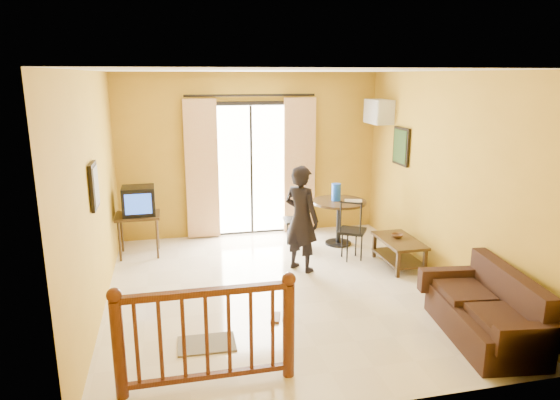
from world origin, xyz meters
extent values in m
plane|color=beige|center=(0.00, 0.00, 0.00)|extent=(5.00, 5.00, 0.00)
plane|color=white|center=(0.00, 0.00, 2.80)|extent=(5.00, 5.00, 0.00)
plane|color=#B78C23|center=(0.00, 2.50, 1.40)|extent=(4.50, 0.00, 4.50)
plane|color=#B78C23|center=(0.00, -2.50, 1.40)|extent=(4.50, 0.00, 4.50)
plane|color=#B78C23|center=(-2.25, 0.00, 1.40)|extent=(0.00, 5.00, 5.00)
plane|color=#B78C23|center=(2.25, 0.00, 1.40)|extent=(0.00, 5.00, 5.00)
cube|color=black|center=(0.00, 2.48, 1.15)|extent=(1.34, 0.03, 2.34)
cube|color=white|center=(0.00, 2.45, 1.15)|extent=(1.20, 0.04, 2.20)
cube|color=black|center=(0.00, 2.43, 1.15)|extent=(0.04, 0.02, 2.20)
cube|color=beige|center=(-0.85, 2.40, 1.20)|extent=(0.55, 0.08, 2.35)
cube|color=beige|center=(0.85, 2.40, 1.20)|extent=(0.55, 0.08, 2.35)
cylinder|color=black|center=(0.00, 2.40, 2.42)|extent=(2.20, 0.04, 0.04)
cube|color=black|center=(-1.90, 1.77, 0.64)|extent=(0.66, 0.55, 0.04)
cylinder|color=black|center=(-2.18, 1.55, 0.32)|extent=(0.04, 0.04, 0.64)
cylinder|color=black|center=(-1.62, 1.55, 0.32)|extent=(0.04, 0.04, 0.64)
cylinder|color=black|center=(-2.18, 1.99, 0.32)|extent=(0.04, 0.04, 0.64)
cylinder|color=black|center=(-1.62, 1.99, 0.32)|extent=(0.04, 0.04, 0.64)
cube|color=black|center=(-1.87, 1.77, 0.88)|extent=(0.49, 0.44, 0.44)
cube|color=blue|center=(-1.87, 1.54, 0.88)|extent=(0.39, 0.02, 0.31)
cube|color=black|center=(-2.22, -0.20, 1.55)|extent=(0.04, 0.42, 0.52)
cube|color=#605C52|center=(-2.19, -0.20, 1.55)|extent=(0.01, 0.34, 0.44)
cylinder|color=black|center=(1.31, 1.57, 0.72)|extent=(0.89, 0.89, 0.04)
cylinder|color=black|center=(1.31, 1.57, 0.36)|extent=(0.08, 0.08, 0.72)
cylinder|color=black|center=(1.31, 1.57, 0.01)|extent=(0.44, 0.44, 0.03)
cylinder|color=blue|center=(1.26, 1.61, 0.88)|extent=(0.15, 0.15, 0.28)
cube|color=beige|center=(1.52, 1.47, 0.75)|extent=(0.32, 0.26, 0.02)
cube|color=silver|center=(2.10, 1.95, 2.15)|extent=(0.30, 0.60, 0.40)
cube|color=gray|center=(1.95, 1.95, 2.15)|extent=(0.02, 0.56, 0.36)
cube|color=black|center=(2.22, 1.30, 1.65)|extent=(0.04, 0.50, 0.60)
cube|color=black|center=(2.19, 1.30, 1.65)|extent=(0.01, 0.42, 0.52)
cube|color=black|center=(1.85, 0.44, 0.39)|extent=(0.51, 0.92, 0.04)
cube|color=black|center=(1.85, 0.44, 0.12)|extent=(0.47, 0.88, 0.03)
cube|color=black|center=(1.65, 0.03, 0.19)|extent=(0.05, 0.05, 0.39)
cube|color=black|center=(2.05, 0.03, 0.19)|extent=(0.05, 0.05, 0.39)
cube|color=black|center=(1.65, 0.85, 0.19)|extent=(0.05, 0.05, 0.39)
cube|color=black|center=(2.05, 0.85, 0.19)|extent=(0.05, 0.05, 0.39)
imported|color=#51321B|center=(1.85, 0.52, 0.44)|extent=(0.22, 0.22, 0.05)
cube|color=black|center=(1.80, -1.69, 0.18)|extent=(0.90, 1.53, 0.36)
cube|color=black|center=(2.07, -1.69, 0.50)|extent=(0.35, 1.46, 0.50)
cube|color=black|center=(1.80, -2.40, 0.38)|extent=(0.74, 0.24, 0.27)
cube|color=black|center=(1.80, -0.98, 0.38)|extent=(0.74, 0.24, 0.27)
cube|color=black|center=(1.75, -2.01, 0.39)|extent=(0.57, 0.65, 0.09)
cube|color=black|center=(1.75, -1.37, 0.39)|extent=(0.57, 0.65, 0.09)
imported|color=black|center=(0.40, 0.62, 0.77)|extent=(0.63, 0.67, 1.54)
cylinder|color=#471E0F|center=(-1.90, -1.90, 0.46)|extent=(0.11, 0.11, 0.92)
cylinder|color=#471E0F|center=(-0.40, -1.90, 0.46)|extent=(0.11, 0.11, 0.92)
sphere|color=#471E0F|center=(-1.90, -1.90, 0.97)|extent=(0.13, 0.13, 0.13)
sphere|color=#471E0F|center=(-0.40, -1.90, 0.97)|extent=(0.13, 0.13, 0.13)
cube|color=#471E0F|center=(-1.15, -1.90, 0.92)|extent=(1.55, 0.08, 0.06)
cube|color=#471E0F|center=(-1.15, -1.90, 0.10)|extent=(1.55, 0.06, 0.05)
cube|color=#635D4F|center=(-1.11, -1.18, 0.01)|extent=(0.61, 0.42, 0.02)
cube|color=#51321B|center=(-0.28, -0.78, 0.01)|extent=(0.17, 0.27, 0.03)
cube|color=#51321B|center=(-0.14, -0.78, 0.01)|extent=(0.17, 0.27, 0.03)
camera|label=1|loc=(-1.40, -5.94, 2.75)|focal=32.00mm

